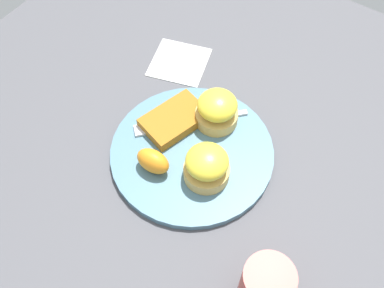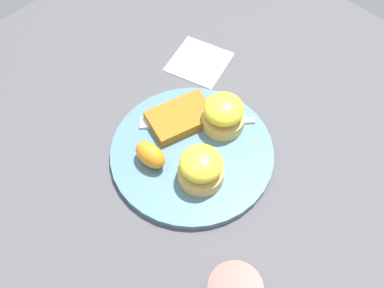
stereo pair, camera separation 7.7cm
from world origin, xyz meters
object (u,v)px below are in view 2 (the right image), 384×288
at_px(sandwich_benedict_right, 224,114).
at_px(orange_wedge, 150,155).
at_px(sandwich_benedict_left, 201,167).
at_px(hashbrown_patty, 181,117).
at_px(fork, 189,122).

height_order(sandwich_benedict_right, orange_wedge, sandwich_benedict_right).
relative_size(sandwich_benedict_left, hashbrown_patty, 0.68).
relative_size(hashbrown_patty, fork, 0.70).
height_order(sandwich_benedict_left, orange_wedge, sandwich_benedict_left).
bearing_deg(sandwich_benedict_right, sandwich_benedict_left, 24.05).
distance_m(sandwich_benedict_right, hashbrown_patty, 0.08).
height_order(hashbrown_patty, fork, hashbrown_patty).
bearing_deg(fork, sandwich_benedict_right, 130.49).
xyz_separation_m(orange_wedge, fork, (-0.11, -0.01, -0.02)).
height_order(sandwich_benedict_left, hashbrown_patty, sandwich_benedict_left).
bearing_deg(hashbrown_patty, fork, 119.08).
relative_size(hashbrown_patty, orange_wedge, 1.91).
bearing_deg(fork, sandwich_benedict_left, 54.70).
xyz_separation_m(sandwich_benedict_right, fork, (0.04, -0.05, -0.03)).
relative_size(sandwich_benedict_right, fork, 0.48).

